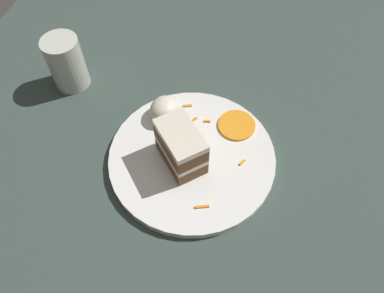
{
  "coord_description": "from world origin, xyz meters",
  "views": [
    {
      "loc": [
        -0.38,
        -0.16,
        0.62
      ],
      "look_at": [
        -0.04,
        -0.06,
        0.08
      ],
      "focal_mm": 35.0,
      "sensor_mm": 36.0,
      "label": 1
    }
  ],
  "objects_px": {
    "plate": "(192,158)",
    "drinking_glass": "(67,66)",
    "orange_garnish": "(237,125)",
    "cream_dollop": "(165,109)",
    "cake_slice": "(181,147)"
  },
  "relations": [
    {
      "from": "plate",
      "to": "drinking_glass",
      "type": "relative_size",
      "value": 2.72
    },
    {
      "from": "orange_garnish",
      "to": "drinking_glass",
      "type": "distance_m",
      "value": 0.36
    },
    {
      "from": "cream_dollop",
      "to": "orange_garnish",
      "type": "xyz_separation_m",
      "value": [
        0.01,
        -0.14,
        -0.02
      ]
    },
    {
      "from": "orange_garnish",
      "to": "cream_dollop",
      "type": "bearing_deg",
      "value": 96.02
    },
    {
      "from": "orange_garnish",
      "to": "drinking_glass",
      "type": "height_order",
      "value": "drinking_glass"
    },
    {
      "from": "cake_slice",
      "to": "drinking_glass",
      "type": "relative_size",
      "value": 0.96
    },
    {
      "from": "cake_slice",
      "to": "cream_dollop",
      "type": "height_order",
      "value": "cake_slice"
    },
    {
      "from": "cake_slice",
      "to": "drinking_glass",
      "type": "bearing_deg",
      "value": 110.74
    },
    {
      "from": "cake_slice",
      "to": "drinking_glass",
      "type": "xyz_separation_m",
      "value": [
        0.13,
        0.28,
        -0.01
      ]
    },
    {
      "from": "orange_garnish",
      "to": "drinking_glass",
      "type": "bearing_deg",
      "value": 85.17
    },
    {
      "from": "drinking_glass",
      "to": "orange_garnish",
      "type": "bearing_deg",
      "value": -94.83
    },
    {
      "from": "plate",
      "to": "drinking_glass",
      "type": "xyz_separation_m",
      "value": [
        0.12,
        0.29,
        0.04
      ]
    },
    {
      "from": "plate",
      "to": "cake_slice",
      "type": "xyz_separation_m",
      "value": [
        -0.01,
        0.02,
        0.05
      ]
    },
    {
      "from": "orange_garnish",
      "to": "cake_slice",
      "type": "bearing_deg",
      "value": 141.88
    },
    {
      "from": "cream_dollop",
      "to": "orange_garnish",
      "type": "relative_size",
      "value": 0.85
    }
  ]
}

